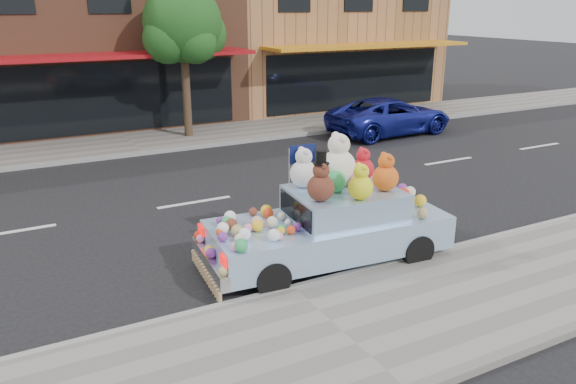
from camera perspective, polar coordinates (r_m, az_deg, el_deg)
ground at (r=13.59m, az=-9.49°, el=-1.05°), size 120.00×120.00×0.00m
near_sidewalk at (r=8.21m, az=5.61°, el=-14.26°), size 60.00×3.00×0.12m
far_sidewalk at (r=19.63m, az=-15.59°, el=4.79°), size 60.00×3.00×0.12m
near_kerb at (r=9.32m, az=0.51°, el=-9.87°), size 60.00×0.12×0.13m
far_kerb at (r=18.20m, az=-14.55°, el=3.84°), size 60.00×0.12×0.13m
storefront_mid at (r=24.52m, az=-19.28°, el=15.56°), size 10.00×9.80×7.30m
storefront_right at (r=27.91m, az=2.27°, el=16.77°), size 10.00×9.80×7.30m
street_tree at (r=19.70m, az=-10.60°, el=15.90°), size 3.00×2.70×5.22m
car_blue at (r=20.82m, az=10.32°, el=7.61°), size 4.83×2.43×1.31m
art_car at (r=10.13m, az=4.32°, el=-2.82°), size 4.61×2.09×2.31m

